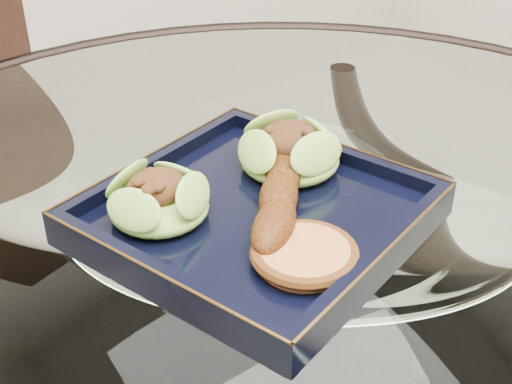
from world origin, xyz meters
TOP-DOWN VIEW (x-y plane):
  - dining_table at (-0.00, -0.00)m, footprint 1.13×1.13m
  - navy_plate at (-0.04, 0.01)m, footprint 0.35×0.35m
  - lettuce_wrap_left at (-0.12, 0.05)m, footprint 0.10×0.10m
  - lettuce_wrap_right at (0.03, 0.06)m, footprint 0.13×0.13m
  - roasted_plantain at (-0.02, -0.00)m, footprint 0.13×0.15m
  - crumb_patty at (-0.05, -0.08)m, footprint 0.08×0.08m

SIDE VIEW (x-z plane):
  - dining_table at x=0.00m, z-range 0.21..0.98m
  - navy_plate at x=-0.04m, z-range 0.76..0.78m
  - crumb_patty at x=-0.05m, z-range 0.78..0.80m
  - roasted_plantain at x=-0.02m, z-range 0.78..0.81m
  - lettuce_wrap_left at x=-0.12m, z-range 0.78..0.81m
  - lettuce_wrap_right at x=0.03m, z-range 0.78..0.82m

